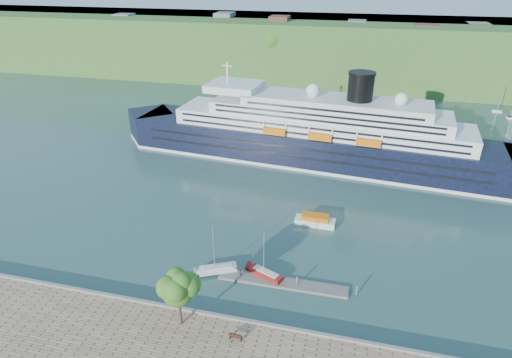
{
  "coord_description": "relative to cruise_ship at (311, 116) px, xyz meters",
  "views": [
    {
      "loc": [
        13.93,
        -41.41,
        44.12
      ],
      "look_at": [
        -3.69,
        30.0,
        6.98
      ],
      "focal_mm": 30.0,
      "sensor_mm": 36.0,
      "label": 1
    }
  ],
  "objects": [
    {
      "name": "ground",
      "position": [
        -3.36,
        -56.9,
        -11.45
      ],
      "size": [
        400.0,
        400.0,
        0.0
      ],
      "primitive_type": "plane",
      "color": "#294A46",
      "rests_on": "ground"
    },
    {
      "name": "far_hillside",
      "position": [
        -3.36,
        88.1,
        0.55
      ],
      "size": [
        400.0,
        50.0,
        24.0
      ],
      "primitive_type": "cube",
      "color": "#325F26",
      "rests_on": "ground"
    },
    {
      "name": "quay_coping",
      "position": [
        -3.36,
        -57.1,
        -10.3
      ],
      "size": [
        220.0,
        0.5,
        0.3
      ],
      "primitive_type": "cube",
      "color": "slate",
      "rests_on": "promenade"
    },
    {
      "name": "cruise_ship",
      "position": [
        0.0,
        0.0,
        0.0
      ],
      "size": [
        102.93,
        24.09,
        22.91
      ],
      "primitive_type": null,
      "rotation": [
        0.0,
        0.0,
        -0.09
      ],
      "color": "black",
      "rests_on": "ground"
    },
    {
      "name": "park_bench",
      "position": [
        -1.48,
        -60.35,
        -9.88
      ],
      "size": [
        1.83,
        0.86,
        1.14
      ],
      "primitive_type": null,
      "rotation": [
        0.0,
        0.0,
        -0.07
      ],
      "color": "#432413",
      "rests_on": "promenade"
    },
    {
      "name": "promenade_tree",
      "position": [
        -9.33,
        -59.55,
        -5.76
      ],
      "size": [
        5.67,
        5.67,
        9.39
      ],
      "primitive_type": null,
      "color": "#255817",
      "rests_on": "promenade"
    },
    {
      "name": "floating_pontoon",
      "position": [
        2.2,
        -47.39,
        -11.23
      ],
      "size": [
        20.02,
        2.64,
        0.44
      ],
      "primitive_type": null,
      "rotation": [
        0.0,
        0.0,
        0.01
      ],
      "color": "gray",
      "rests_on": "ground"
    },
    {
      "name": "sailboat_white_near",
      "position": [
        -8.26,
        -47.32,
        -7.18
      ],
      "size": [
        6.74,
        4.6,
        8.55
      ],
      "primitive_type": null,
      "rotation": [
        0.0,
        0.0,
        0.46
      ],
      "color": "silver",
      "rests_on": "ground"
    },
    {
      "name": "sailboat_red",
      "position": [
        -0.59,
        -46.63,
        -7.45
      ],
      "size": [
        6.38,
        4.01,
        8.01
      ],
      "primitive_type": null,
      "rotation": [
        0.0,
        0.0,
        -0.4
      ],
      "color": "maroon",
      "rests_on": "ground"
    },
    {
      "name": "tender_launch",
      "position": [
        5.03,
        -29.36,
        -10.41
      ],
      "size": [
        7.63,
        2.75,
        2.1
      ],
      "primitive_type": null,
      "rotation": [
        0.0,
        0.0,
        -0.02
      ],
      "color": "orange",
      "rests_on": "ground"
    }
  ]
}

